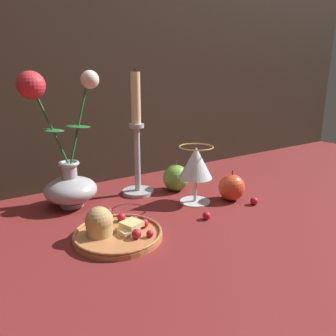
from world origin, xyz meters
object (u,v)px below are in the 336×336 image
object	(u,v)px
candlestick	(137,147)
apple_beside_vase	(176,178)
plate_with_pastries	(113,230)
wine_glass	(196,165)
vase	(66,168)
apple_near_glass	(232,187)

from	to	relation	value
candlestick	apple_beside_vase	distance (m)	0.15
candlestick	apple_beside_vase	world-z (taller)	candlestick
plate_with_pastries	wine_glass	xyz separation A→B (m)	(0.26, 0.06, 0.08)
wine_glass	apple_beside_vase	bearing A→B (deg)	83.86
candlestick	apple_beside_vase	size ratio (longest dim) A/B	3.90
vase	plate_with_pastries	size ratio (longest dim) A/B	1.84
vase	apple_beside_vase	distance (m)	0.30
vase	candlestick	world-z (taller)	candlestick
vase	apple_beside_vase	bearing A→B (deg)	-9.91
vase	apple_beside_vase	xyz separation A→B (m)	(0.29, -0.05, -0.06)
vase	candlestick	size ratio (longest dim) A/B	0.98
wine_glass	apple_beside_vase	distance (m)	0.12
plate_with_pastries	wine_glass	distance (m)	0.28
vase	wine_glass	xyz separation A→B (m)	(0.28, -0.15, -0.00)
apple_beside_vase	plate_with_pastries	bearing A→B (deg)	-148.91
vase	wine_glass	bearing A→B (deg)	-28.33
plate_with_pastries	apple_near_glass	distance (m)	0.35
plate_with_pastries	wine_glass	bearing A→B (deg)	13.70
vase	apple_near_glass	xyz separation A→B (m)	(0.37, -0.20, -0.07)
wine_glass	apple_beside_vase	size ratio (longest dim) A/B	1.71
vase	plate_with_pastries	xyz separation A→B (m)	(0.02, -0.22, -0.08)
wine_glass	plate_with_pastries	bearing A→B (deg)	-166.30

